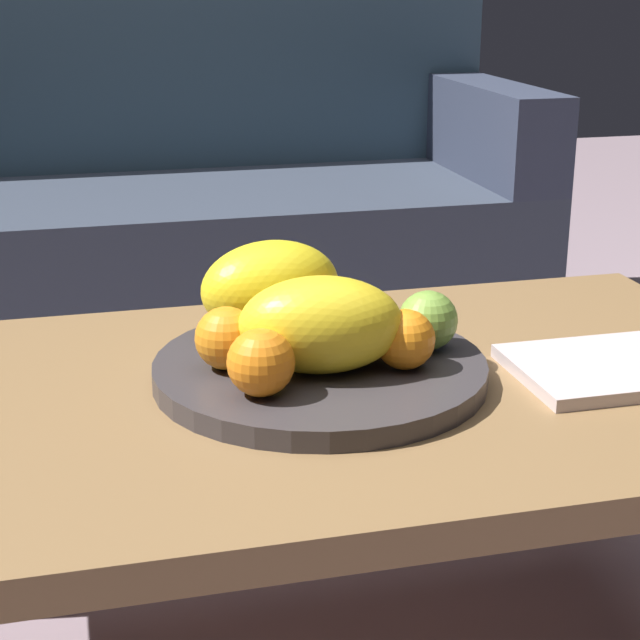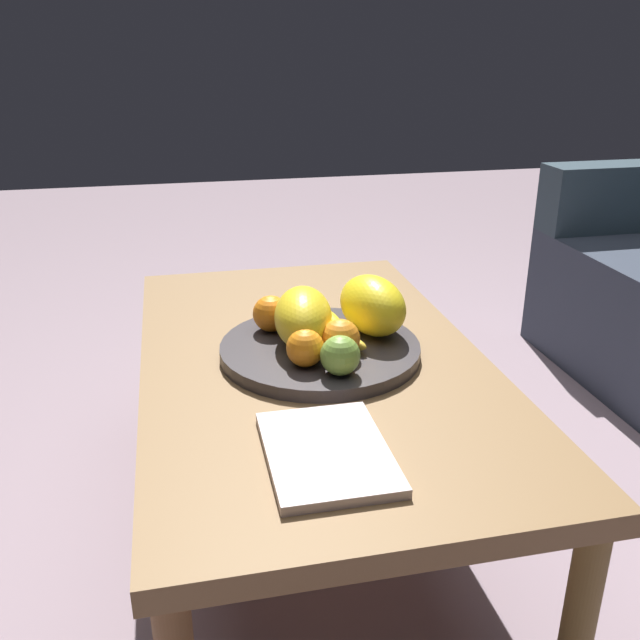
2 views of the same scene
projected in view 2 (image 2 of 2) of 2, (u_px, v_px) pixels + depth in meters
ground_plane at (314, 531)px, 1.53m from camera, size 8.00×8.00×0.00m
coffee_table at (313, 376)px, 1.38m from camera, size 1.14×0.66×0.43m
fruit_bowl at (320, 349)px, 1.36m from camera, size 0.39×0.39×0.03m
melon_large_front at (303, 317)px, 1.34m from camera, size 0.20×0.14×0.11m
melon_smaller_beside at (372, 305)px, 1.39m from camera, size 0.20×0.15×0.12m
orange_front at (271, 314)px, 1.41m from camera, size 0.07×0.07×0.07m
orange_left at (310, 306)px, 1.44m from camera, size 0.07×0.07×0.07m
orange_right at (340, 339)px, 1.29m from camera, size 0.07×0.07×0.07m
orange_back at (305, 348)px, 1.26m from camera, size 0.07×0.07×0.07m
apple_front at (340, 355)px, 1.23m from camera, size 0.07×0.07×0.07m
banana_bunch at (334, 333)px, 1.34m from camera, size 0.16×0.12×0.06m
magazine at (327, 453)px, 1.04m from camera, size 0.25×0.18×0.02m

